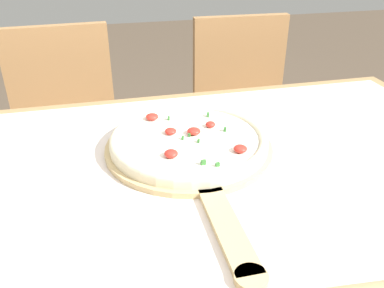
% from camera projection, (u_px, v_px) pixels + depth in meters
% --- Properties ---
extents(dining_table, '(1.30, 0.91, 0.78)m').
position_uv_depth(dining_table, '(224.00, 222.00, 0.87)').
color(dining_table, '#A87F51').
rests_on(dining_table, ground_plane).
extents(towel_cloth, '(1.22, 0.83, 0.00)m').
position_uv_depth(towel_cloth, '(226.00, 176.00, 0.81)').
color(towel_cloth, silver).
rests_on(towel_cloth, dining_table).
extents(pizza_peel, '(0.37, 0.59, 0.01)m').
position_uv_depth(pizza_peel, '(191.00, 153.00, 0.87)').
color(pizza_peel, tan).
rests_on(pizza_peel, towel_cloth).
extents(pizza, '(0.34, 0.34, 0.03)m').
position_uv_depth(pizza, '(189.00, 140.00, 0.89)').
color(pizza, beige).
rests_on(pizza, pizza_peel).
extents(chair_left, '(0.42, 0.42, 0.90)m').
position_uv_depth(chair_left, '(68.00, 133.00, 1.53)').
color(chair_left, '#A37547').
rests_on(chair_left, ground_plane).
extents(chair_right, '(0.41, 0.41, 0.90)m').
position_uv_depth(chair_right, '(243.00, 115.00, 1.67)').
color(chair_right, '#A37547').
rests_on(chair_right, ground_plane).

